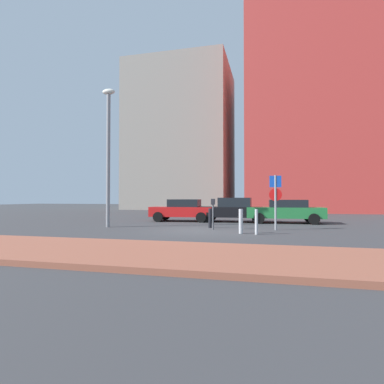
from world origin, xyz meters
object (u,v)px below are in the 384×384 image
(traffic_bollard_near, at_px, (256,222))
(traffic_bollard_far, at_px, (241,221))
(parking_sign_post, at_px, (275,196))
(street_lamp, at_px, (108,146))
(parked_car_red, at_px, (183,210))
(parked_car_black, at_px, (234,210))
(parking_meter, at_px, (213,210))
(parked_car_green, at_px, (285,211))
(traffic_bollard_mid, at_px, (210,218))

(traffic_bollard_near, xyz_separation_m, traffic_bollard_far, (-0.66, 0.19, -0.00))
(parking_sign_post, relative_size, traffic_bollard_near, 2.48)
(parking_sign_post, distance_m, street_lamp, 8.90)
(parked_car_red, relative_size, parking_sign_post, 1.60)
(parked_car_red, distance_m, parking_sign_post, 7.30)
(parked_car_black, xyz_separation_m, parking_meter, (-0.42, -5.06, 0.17))
(parked_car_green, bearing_deg, traffic_bollard_near, -102.70)
(parked_car_red, height_order, traffic_bollard_near, parked_car_red)
(traffic_bollard_far, bearing_deg, parked_car_red, 125.02)
(street_lamp, bearing_deg, parked_car_black, 40.73)
(parked_car_green, relative_size, traffic_bollard_near, 4.34)
(parking_meter, height_order, street_lamp, street_lamp)
(street_lamp, relative_size, traffic_bollard_far, 6.95)
(parked_car_green, height_order, parking_meter, parking_meter)
(traffic_bollard_far, bearing_deg, parked_car_black, 99.17)
(traffic_bollard_mid, distance_m, traffic_bollard_far, 2.85)
(parked_car_red, height_order, parked_car_green, parked_car_red)
(parking_sign_post, relative_size, parking_meter, 1.76)
(parking_meter, bearing_deg, traffic_bollard_near, -36.07)
(parking_meter, distance_m, street_lamp, 6.47)
(parked_car_black, distance_m, parked_car_green, 3.16)
(parked_car_black, bearing_deg, traffic_bollard_mid, -99.85)
(parked_car_red, xyz_separation_m, street_lamp, (-2.66, -4.93, 3.51))
(parking_meter, bearing_deg, street_lamp, -179.12)
(parked_car_red, relative_size, parking_meter, 2.82)
(parked_car_red, height_order, parking_meter, parking_meter)
(street_lamp, bearing_deg, parked_car_red, 61.63)
(parking_sign_post, distance_m, traffic_bollard_mid, 3.44)
(traffic_bollard_near, xyz_separation_m, traffic_bollard_mid, (-2.42, 2.42, -0.03))
(street_lamp, xyz_separation_m, traffic_bollard_near, (7.67, -1.46, -3.74))
(parked_car_green, distance_m, parking_meter, 6.11)
(street_lamp, distance_m, traffic_bollard_mid, 6.53)
(parking_meter, bearing_deg, traffic_bollard_far, -43.01)
(parked_car_green, bearing_deg, traffic_bollard_far, -108.62)
(parking_sign_post, xyz_separation_m, traffic_bollard_near, (-0.81, -2.07, -1.11))
(parked_car_green, xyz_separation_m, traffic_bollard_mid, (-3.89, -4.07, -0.25))
(parked_car_black, relative_size, parking_meter, 3.05)
(parking_sign_post, xyz_separation_m, traffic_bollard_far, (-1.47, -1.88, -1.11))
(parked_car_green, relative_size, traffic_bollard_far, 4.36)
(traffic_bollard_far, bearing_deg, street_lamp, 169.73)
(parking_meter, xyz_separation_m, street_lamp, (-5.56, -0.09, 3.31))
(traffic_bollard_far, bearing_deg, parking_sign_post, 52.06)
(parked_car_black, height_order, traffic_bollard_mid, parked_car_black)
(parked_car_red, xyz_separation_m, traffic_bollard_far, (4.35, -6.20, -0.23))
(parked_car_black, relative_size, traffic_bollard_mid, 4.55)
(street_lamp, bearing_deg, traffic_bollard_far, -10.27)
(parked_car_green, bearing_deg, street_lamp, -151.13)
(parking_sign_post, relative_size, traffic_bollard_mid, 2.63)
(street_lamp, height_order, traffic_bollard_near, street_lamp)
(traffic_bollard_mid, bearing_deg, traffic_bollard_near, -44.98)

